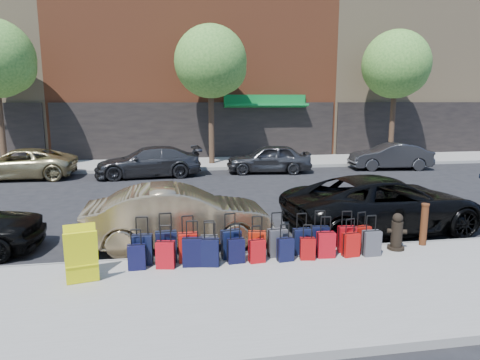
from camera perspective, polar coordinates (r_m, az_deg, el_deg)
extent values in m
plane|color=black|center=(14.14, -1.77, -3.89)|extent=(120.00, 120.00, 0.00)
cube|color=gray|center=(8.09, 4.81, -14.83)|extent=(60.00, 4.00, 0.15)
cube|color=gray|center=(23.89, -5.09, 2.24)|extent=(60.00, 4.00, 0.15)
cube|color=gray|center=(9.90, 1.86, -9.90)|extent=(60.00, 0.08, 0.15)
cube|color=gray|center=(21.90, -4.66, 1.48)|extent=(60.00, 0.08, 0.15)
cube|color=brown|center=(32.27, -6.65, 22.11)|extent=(17.00, 12.00, 20.00)
cube|color=black|center=(25.64, -5.50, 6.46)|extent=(16.66, 0.15, 3.40)
cube|color=#0B6829|center=(25.84, 3.51, 9.85)|extent=(5.00, 0.91, 0.27)
cube|color=#0B6829|center=(26.13, 3.36, 10.63)|extent=(5.00, 0.10, 0.60)
cube|color=#8E7857|center=(36.67, 20.74, 18.54)|extent=(15.00, 12.00, 18.00)
cube|color=black|center=(31.20, 25.45, 6.22)|extent=(14.70, 0.15, 3.40)
cylinder|color=black|center=(24.47, -29.31, 6.96)|extent=(0.30, 0.30, 4.80)
sphere|color=#306A23|center=(24.31, -28.51, 13.15)|extent=(2.58, 2.58, 2.58)
cylinder|color=black|center=(23.20, -3.84, 8.15)|extent=(0.30, 0.30, 4.80)
sphere|color=#306A23|center=(23.26, -3.94, 15.48)|extent=(3.80, 3.80, 3.80)
sphere|color=#306A23|center=(23.30, -2.41, 14.55)|extent=(2.58, 2.58, 2.58)
cylinder|color=black|center=(26.43, 19.67, 7.87)|extent=(0.30, 0.30, 4.80)
sphere|color=#306A23|center=(26.48, 20.08, 14.29)|extent=(3.80, 3.80, 3.80)
sphere|color=#306A23|center=(26.75, 21.18, 13.36)|extent=(2.58, 2.58, 2.58)
cube|color=black|center=(9.28, -12.88, -9.04)|extent=(0.44, 0.27, 0.63)
cylinder|color=black|center=(9.07, -13.06, -4.96)|extent=(0.24, 0.05, 0.03)
cube|color=black|center=(9.31, -9.80, -8.77)|extent=(0.45, 0.27, 0.66)
cylinder|color=black|center=(9.10, -9.94, -4.52)|extent=(0.25, 0.05, 0.03)
cube|color=#AB120B|center=(9.26, -6.90, -8.92)|extent=(0.42, 0.24, 0.62)
cylinder|color=black|center=(9.06, -7.00, -4.90)|extent=(0.23, 0.04, 0.03)
cube|color=#39383D|center=(9.31, -4.13, -9.02)|extent=(0.38, 0.23, 0.54)
cylinder|color=black|center=(9.13, -4.18, -5.55)|extent=(0.20, 0.05, 0.03)
cube|color=black|center=(9.40, -1.20, -8.54)|extent=(0.45, 0.30, 0.62)
cylinder|color=black|center=(9.21, -1.22, -4.61)|extent=(0.23, 0.07, 0.03)
cube|color=#A91E0A|center=(9.50, 2.28, -8.52)|extent=(0.41, 0.27, 0.56)
cylinder|color=black|center=(9.32, 2.31, -4.97)|extent=(0.21, 0.07, 0.03)
cube|color=#36363A|center=(9.54, 5.01, -8.32)|extent=(0.43, 0.27, 0.61)
cylinder|color=black|center=(9.34, 5.08, -4.46)|extent=(0.23, 0.06, 0.03)
cube|color=black|center=(9.73, 8.27, -8.11)|extent=(0.39, 0.22, 0.58)
cylinder|color=black|center=(9.55, 8.37, -4.56)|extent=(0.22, 0.04, 0.03)
cube|color=black|center=(9.89, 10.60, -7.81)|extent=(0.42, 0.26, 0.60)
cylinder|color=black|center=(9.71, 10.73, -4.19)|extent=(0.23, 0.06, 0.03)
cube|color=#9C0A10|center=(10.07, 14.05, -7.65)|extent=(0.40, 0.24, 0.58)
cylinder|color=black|center=(9.90, 14.22, -4.18)|extent=(0.22, 0.05, 0.03)
cube|color=maroon|center=(10.30, 15.96, -7.44)|extent=(0.39, 0.26, 0.55)
cylinder|color=black|center=(10.14, 16.13, -4.27)|extent=(0.21, 0.07, 0.03)
cube|color=black|center=(9.06, -13.61, -9.96)|extent=(0.35, 0.21, 0.51)
cylinder|color=black|center=(8.88, -13.77, -6.57)|extent=(0.20, 0.04, 0.03)
cube|color=#A10A13|center=(9.01, -9.90, -9.80)|extent=(0.41, 0.28, 0.55)
cylinder|color=black|center=(8.82, -10.02, -6.13)|extent=(0.21, 0.07, 0.03)
cube|color=black|center=(9.02, -6.38, -9.53)|extent=(0.42, 0.27, 0.59)
cylinder|color=black|center=(8.82, -6.47, -5.61)|extent=(0.23, 0.06, 0.03)
cube|color=black|center=(9.00, -4.07, -9.62)|extent=(0.43, 0.30, 0.57)
cylinder|color=black|center=(8.80, -4.12, -5.81)|extent=(0.22, 0.07, 0.03)
cube|color=black|center=(9.15, -0.56, -9.42)|extent=(0.37, 0.24, 0.52)
cylinder|color=black|center=(8.97, -0.56, -6.03)|extent=(0.20, 0.05, 0.03)
cube|color=#A10A0F|center=(9.18, 2.27, -9.46)|extent=(0.36, 0.24, 0.49)
cylinder|color=black|center=(9.01, 2.29, -6.26)|extent=(0.19, 0.06, 0.03)
cube|color=black|center=(9.30, 6.06, -9.21)|extent=(0.36, 0.23, 0.50)
cylinder|color=black|center=(9.13, 6.13, -6.02)|extent=(0.19, 0.05, 0.03)
cube|color=maroon|center=(9.45, 8.98, -9.05)|extent=(0.35, 0.24, 0.47)
cylinder|color=black|center=(9.29, 9.08, -6.05)|extent=(0.18, 0.06, 0.03)
cube|color=#9D0A13|center=(9.63, 11.38, -8.47)|extent=(0.39, 0.24, 0.56)
cylinder|color=black|center=(9.45, 11.51, -4.96)|extent=(0.21, 0.05, 0.03)
cube|color=#A40C0A|center=(9.81, 14.55, -8.37)|extent=(0.38, 0.25, 0.52)
cylinder|color=black|center=(9.64, 14.71, -5.16)|extent=(0.20, 0.06, 0.03)
cube|color=#3E3D43|center=(9.98, 17.12, -8.05)|extent=(0.38, 0.23, 0.56)
cylinder|color=black|center=(9.81, 17.32, -4.67)|extent=(0.21, 0.03, 0.03)
cylinder|color=black|center=(10.63, 20.05, -8.48)|extent=(0.39, 0.39, 0.06)
cylinder|color=black|center=(10.53, 20.16, -6.77)|extent=(0.26, 0.26, 0.60)
sphere|color=black|center=(10.43, 20.29, -4.81)|extent=(0.24, 0.24, 0.24)
cylinder|color=black|center=(10.51, 20.18, -6.44)|extent=(0.44, 0.25, 0.11)
cylinder|color=#38190C|center=(11.04, 23.32, -5.51)|extent=(0.16, 0.16, 0.98)
cylinder|color=#38190C|center=(10.92, 23.51, -3.03)|extent=(0.19, 0.19, 0.04)
cube|color=#D4D40B|center=(8.51, -20.37, -9.73)|extent=(0.63, 0.38, 1.05)
cube|color=#D4D40B|center=(8.87, -20.44, -8.89)|extent=(0.63, 0.38, 1.05)
cube|color=#D4D40B|center=(8.74, -20.34, -10.29)|extent=(0.65, 0.50, 0.02)
imported|color=#9A825E|center=(10.62, -8.12, -4.78)|extent=(4.55, 1.69, 1.49)
imported|color=black|center=(12.28, 18.68, -3.04)|extent=(5.71, 3.05, 1.53)
imported|color=tan|center=(21.85, -27.42, 1.92)|extent=(4.98, 2.36, 1.37)
imported|color=#313134|center=(20.37, -12.12, 2.38)|extent=(4.98, 2.31, 1.41)
imported|color=#373739|center=(21.11, 3.84, 2.87)|extent=(4.30, 2.14, 1.41)
imported|color=#2E2E31|center=(23.45, 19.40, 3.00)|extent=(4.24, 1.89, 1.35)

